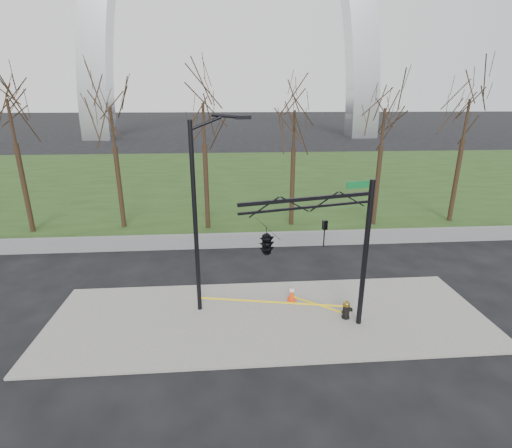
{
  "coord_description": "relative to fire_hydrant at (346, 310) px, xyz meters",
  "views": [
    {
      "loc": [
        -1.57,
        -13.5,
        8.73
      ],
      "look_at": [
        -0.38,
        2.0,
        3.5
      ],
      "focal_mm": 26.27,
      "sensor_mm": 36.0,
      "label": 1
    }
  ],
  "objects": [
    {
      "name": "guardrail",
      "position": [
        -3.17,
        8.36,
        -0.02
      ],
      "size": [
        60.0,
        0.3,
        0.9
      ],
      "primitive_type": "cube",
      "color": "#59595B",
      "rests_on": "ground"
    },
    {
      "name": "traffic_cone",
      "position": [
        -2.01,
        1.59,
        -0.02
      ],
      "size": [
        0.44,
        0.44,
        0.72
      ],
      "rotation": [
        0.0,
        0.0,
        -0.22
      ],
      "color": "#EC3B0C",
      "rests_on": "sidewalk"
    },
    {
      "name": "sidewalk",
      "position": [
        -3.17,
        0.36,
        -0.42
      ],
      "size": [
        18.0,
        6.0,
        0.1
      ],
      "primitive_type": "cube",
      "color": "slate",
      "rests_on": "ground"
    },
    {
      "name": "ground",
      "position": [
        -3.17,
        0.36,
        -0.47
      ],
      "size": [
        500.0,
        500.0,
        0.0
      ],
      "primitive_type": "plane",
      "color": "black",
      "rests_on": "ground"
    },
    {
      "name": "fire_hydrant",
      "position": [
        0.0,
        0.0,
        0.0
      ],
      "size": [
        0.51,
        0.33,
        0.81
      ],
      "rotation": [
        0.0,
        0.0,
        0.27
      ],
      "color": "black",
      "rests_on": "sidewalk"
    },
    {
      "name": "grass_strip",
      "position": [
        -3.17,
        30.36,
        -0.44
      ],
      "size": [
        120.0,
        40.0,
        0.06
      ],
      "primitive_type": "cube",
      "color": "#203513",
      "rests_on": "ground"
    },
    {
      "name": "caution_tape",
      "position": [
        -2.45,
        0.64,
        0.06
      ],
      "size": [
        6.07,
        1.6,
        0.42
      ],
      "color": "yellow",
      "rests_on": "ground"
    },
    {
      "name": "traffic_signal_mast",
      "position": [
        -2.74,
        -1.19,
        3.67
      ],
      "size": [
        4.96,
        2.54,
        6.0
      ],
      "rotation": [
        0.0,
        0.0,
        0.25
      ],
      "color": "black",
      "rests_on": "ground"
    },
    {
      "name": "tree_row",
      "position": [
        -6.21,
        12.36,
        4.37
      ],
      "size": [
        39.91,
        4.0,
        9.69
      ],
      "color": "black",
      "rests_on": "ground"
    },
    {
      "name": "street_light",
      "position": [
        -5.86,
        1.21,
        4.22
      ],
      "size": [
        2.37,
        0.63,
        8.21
      ],
      "rotation": [
        0.0,
        0.0,
        0.19
      ],
      "color": "black",
      "rests_on": "ground"
    }
  ]
}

